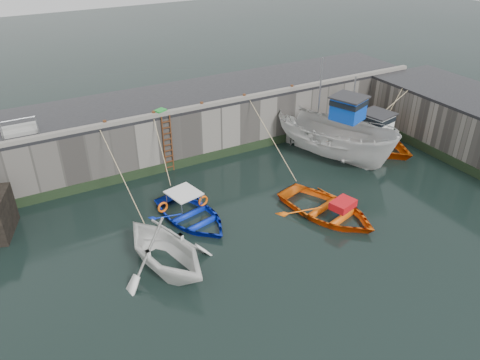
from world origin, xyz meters
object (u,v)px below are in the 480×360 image
boat_far_white (335,139)px  bollard_c (202,105)px  fish_crate (160,112)px  bollard_d (244,96)px  boat_near_navy (326,214)px  bollard_b (154,114)px  bollard_e (292,87)px  boat_near_white (166,267)px  boat_far_orange (366,139)px  boat_near_blue (192,219)px  bollard_a (105,123)px  ladder (168,144)px

boat_far_white → bollard_c: 7.67m
fish_crate → bollard_d: size_ratio=2.01×
boat_near_navy → bollard_c: 8.86m
bollard_b → bollard_c: same height
bollard_d → bollard_e: bearing=0.0°
boat_near_white → bollard_c: bearing=42.1°
boat_far_white → boat_far_orange: size_ratio=1.11×
boat_near_blue → bollard_a: (-2.17, 5.13, 3.30)m
boat_near_navy → bollard_e: bearing=51.7°
bollard_a → bollard_b: (2.50, 0.00, 0.00)m
boat_near_navy → bollard_a: 11.55m
boat_near_white → boat_far_white: bearing=6.4°
bollard_d → bollard_e: 3.20m
boat_near_white → boat_far_orange: bearing=4.3°
bollard_a → bollard_c: size_ratio=1.00×
boat_far_orange → bollard_c: bearing=149.7°
boat_near_navy → fish_crate: bearing=106.2°
boat_far_orange → bollard_c: boat_far_orange is taller
bollard_b → bollard_e: same height
boat_far_white → bollard_e: size_ratio=28.45×
boat_near_blue → fish_crate: size_ratio=7.84×
bollard_a → fish_crate: bearing=1.0°
ladder → bollard_c: size_ratio=11.43×
boat_near_blue → bollard_e: bearing=17.3°
fish_crate → bollard_a: 2.88m
boat_near_white → bollard_d: size_ratio=16.82×
fish_crate → bollard_a: bearing=157.0°
ladder → bollard_b: bearing=146.1°
boat_near_navy → boat_far_orange: size_ratio=0.69×
boat_near_navy → bollard_a: size_ratio=17.81×
boat_far_orange → fish_crate: bearing=152.8°
bollard_c → boat_near_blue: bearing=-120.5°
boat_far_white → bollard_a: (-11.77, 3.37, 2.10)m
bollard_d → boat_far_orange: bearing=-23.9°
boat_near_navy → bollard_a: bearing=119.0°
bollard_b → bollard_e: (8.50, 0.00, 0.00)m
boat_far_white → boat_near_blue: bearing=169.1°
ladder → boat_near_navy: 9.03m
boat_near_navy → fish_crate: fish_crate is taller
boat_near_white → fish_crate: bearing=55.7°
ladder → bollard_e: (8.00, 0.34, 1.71)m
boat_near_blue → fish_crate: bearing=69.3°
bollard_d → bollard_a: bearing=180.0°
boat_far_orange → bollard_a: boat_far_orange is taller
boat_far_white → boat_near_white: bearing=178.7°
bollard_b → bollard_d: bearing=0.0°
bollard_a → boat_near_navy: bearing=-44.6°
boat_far_orange → boat_far_white: bearing=175.6°
boat_far_white → bollard_b: boat_far_white is taller
boat_near_white → boat_near_blue: boat_near_white is taller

